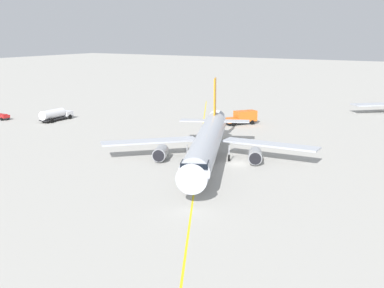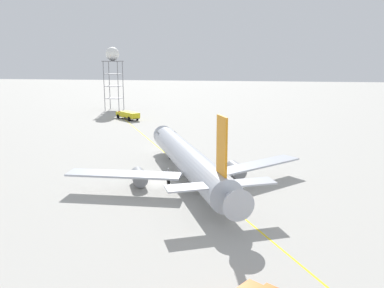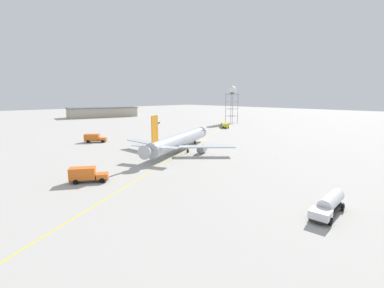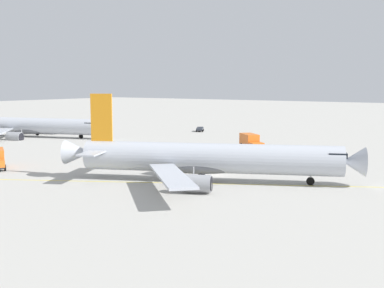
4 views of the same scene
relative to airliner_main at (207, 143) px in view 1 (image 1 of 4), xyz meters
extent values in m
plane|color=#ADAAA3|center=(4.76, 1.83, -3.19)|extent=(600.00, 600.00, 0.00)
cylinder|color=#B2B7C1|center=(0.21, -0.47, 0.19)|extent=(18.59, 34.66, 4.14)
cone|color=#B2B7C1|center=(8.11, -18.05, 0.19)|extent=(4.82, 4.35, 3.94)
cone|color=#B2B7C1|center=(-7.81, 17.37, 0.49)|extent=(4.85, 5.09, 3.52)
cube|color=black|center=(7.21, -16.04, 1.13)|extent=(4.20, 3.63, 0.70)
ellipsoid|color=slate|center=(-0.53, 1.17, -0.95)|extent=(8.73, 13.39, 2.28)
cube|color=orange|center=(-6.30, 14.03, 5.69)|extent=(1.53, 3.02, 6.84)
cube|color=#B2B7C1|center=(-2.93, 15.55, 1.02)|extent=(6.31, 4.73, 0.20)
cube|color=#B2B7C1|center=(-9.68, 12.51, 1.02)|extent=(6.31, 4.73, 0.20)
cube|color=#B2B7C1|center=(8.12, 6.77, -0.53)|extent=(16.31, 3.86, 0.28)
cube|color=#B2B7C1|center=(-10.45, -1.58, -0.53)|extent=(13.57, 14.00, 0.28)
cylinder|color=gray|center=(6.98, 3.36, -1.89)|extent=(3.57, 4.35, 2.22)
cylinder|color=black|center=(7.78, 1.59, -1.89)|extent=(1.78, 0.91, 1.89)
cylinder|color=gray|center=(-7.15, -2.99, -1.89)|extent=(3.57, 4.35, 2.22)
cylinder|color=black|center=(-6.35, -4.76, -1.89)|extent=(1.78, 0.91, 1.89)
cylinder|color=#9EA0A5|center=(5.84, -13.00, -1.59)|extent=(0.20, 0.20, 2.11)
cylinder|color=black|center=(5.84, -13.00, -2.64)|extent=(0.72, 1.13, 1.10)
cylinder|color=#9EA0A5|center=(2.64, 2.60, -1.59)|extent=(0.20, 0.20, 2.11)
cylinder|color=black|center=(2.64, 2.60, -2.64)|extent=(0.72, 1.13, 1.10)
cylinder|color=#9EA0A5|center=(-3.70, -0.25, -1.59)|extent=(0.20, 0.20, 2.11)
cylinder|color=black|center=(-3.70, -0.25, -2.64)|extent=(0.72, 1.13, 1.10)
cube|color=#B2B7C1|center=(13.72, 68.56, -0.96)|extent=(14.68, 14.23, 0.28)
cube|color=#232326|center=(-63.17, 10.10, -2.71)|extent=(5.54, 2.11, 0.20)
cube|color=red|center=(-61.29, 9.90, -2.28)|extent=(1.80, 1.99, 0.65)
cube|color=black|center=(-60.59, 9.83, -2.19)|extent=(0.24, 1.53, 0.36)
cube|color=red|center=(-61.29, 9.90, -1.86)|extent=(0.73, 1.33, 0.16)
cylinder|color=black|center=(-61.20, 10.81, -2.81)|extent=(0.79, 0.36, 0.76)
cylinder|color=black|center=(-61.39, 8.99, -2.81)|extent=(0.79, 0.36, 0.76)
cylinder|color=black|center=(-64.80, 11.19, -2.81)|extent=(0.79, 0.36, 0.76)
cube|color=#232326|center=(-50.13, 15.72, -2.54)|extent=(2.81, 9.46, 0.20)
cube|color=silver|center=(-50.34, 19.18, -1.89)|extent=(2.79, 2.56, 1.10)
cube|color=black|center=(-50.41, 20.28, -1.72)|extent=(2.23, 0.21, 0.62)
cylinder|color=silver|center=(-50.05, 14.42, -1.38)|extent=(2.53, 6.86, 2.12)
cylinder|color=black|center=(-51.65, 18.90, -2.64)|extent=(0.35, 1.11, 1.10)
cylinder|color=black|center=(-49.01, 19.06, -2.64)|extent=(0.35, 1.11, 1.10)
cylinder|color=black|center=(-51.27, 12.65, -2.64)|extent=(0.35, 1.11, 1.10)
cylinder|color=black|center=(-48.63, 12.81, -2.64)|extent=(0.35, 1.11, 1.10)
cube|color=#232326|center=(-10.32, 33.82, -2.59)|extent=(5.80, 7.34, 0.20)
cube|color=orange|center=(-11.74, 31.65, -1.99)|extent=(3.25, 3.19, 1.00)
cube|color=black|center=(-12.30, 30.80, -1.84)|extent=(1.75, 1.18, 0.56)
cube|color=orange|center=(-9.65, 34.84, -1.29)|extent=(4.77, 5.51, 2.40)
cylinder|color=black|center=(-10.73, 30.98, -2.69)|extent=(0.78, 0.99, 1.00)
cylinder|color=black|center=(-12.76, 32.31, -2.69)|extent=(0.78, 0.99, 1.00)
cylinder|color=black|center=(-8.00, 35.15, -2.69)|extent=(0.78, 0.99, 1.00)
cylinder|color=black|center=(-10.03, 36.48, -2.69)|extent=(0.78, 0.99, 1.00)
cube|color=yellow|center=(0.21, -3.55, -3.18)|extent=(73.10, 134.52, 0.01)
camera|label=1|loc=(39.52, -70.30, 17.87)|focal=47.79mm
camera|label=2|loc=(-10.15, 58.10, 15.29)|focal=36.97mm
camera|label=3|loc=(-63.15, 56.72, 14.25)|focal=25.72mm
camera|label=4|loc=(-58.04, -37.03, 10.59)|focal=46.49mm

